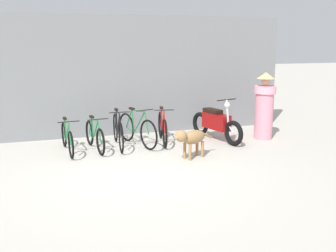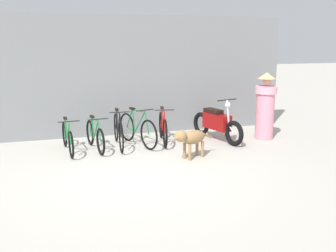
# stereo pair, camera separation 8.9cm
# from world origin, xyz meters

# --- Properties ---
(ground_plane) EXTENTS (60.00, 60.00, 0.00)m
(ground_plane) POSITION_xyz_m (0.00, 0.00, 0.00)
(ground_plane) COLOR #B7B2A5
(shop_wall_back) EXTENTS (9.95, 0.20, 3.12)m
(shop_wall_back) POSITION_xyz_m (0.00, 3.37, 1.56)
(shop_wall_back) COLOR slate
(shop_wall_back) RESTS_ON ground
(bicycle_0) EXTENTS (0.46, 1.65, 0.79)m
(bicycle_0) POSITION_xyz_m (-1.13, 1.97, 0.33)
(bicycle_0) COLOR black
(bicycle_0) RESTS_ON ground
(bicycle_1) EXTENTS (0.46, 1.55, 0.79)m
(bicycle_1) POSITION_xyz_m (-0.51, 1.98, 0.33)
(bicycle_1) COLOR black
(bicycle_1) RESTS_ON ground
(bicycle_2) EXTENTS (0.46, 1.79, 0.91)m
(bicycle_2) POSITION_xyz_m (0.05, 2.08, 0.38)
(bicycle_2) COLOR black
(bicycle_2) RESTS_ON ground
(bicycle_3) EXTENTS (0.62, 1.66, 0.92)m
(bicycle_3) POSITION_xyz_m (0.51, 2.10, 0.38)
(bicycle_3) COLOR black
(bicycle_3) RESTS_ON ground
(bicycle_4) EXTENTS (0.47, 1.68, 0.89)m
(bicycle_4) POSITION_xyz_m (1.17, 2.15, 0.36)
(bicycle_4) COLOR black
(bicycle_4) RESTS_ON ground
(motorcycle) EXTENTS (0.68, 1.89, 1.09)m
(motorcycle) POSITION_xyz_m (2.53, 1.97, 0.43)
(motorcycle) COLOR black
(motorcycle) RESTS_ON ground
(stray_dog) EXTENTS (1.03, 0.57, 0.67)m
(stray_dog) POSITION_xyz_m (1.36, 0.68, 0.46)
(stray_dog) COLOR #997247
(stray_dog) RESTS_ON ground
(person_in_robes) EXTENTS (0.58, 0.58, 1.70)m
(person_in_robes) POSITION_xyz_m (3.76, 1.76, 0.86)
(person_in_robes) COLOR pink
(person_in_robes) RESTS_ON ground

